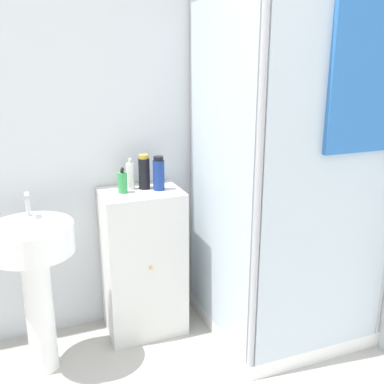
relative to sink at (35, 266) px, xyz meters
name	(u,v)px	position (x,y,z in m)	size (l,w,h in m)	color
wall_back	(55,131)	(0.19, 0.39, 0.63)	(6.40, 0.06, 2.50)	silver
shower_enclosure	(283,246)	(1.38, -0.17, -0.04)	(0.87, 0.90, 1.98)	white
vanity_cabinet	(143,262)	(0.62, 0.18, -0.17)	(0.47, 0.37, 0.91)	silver
sink	(35,266)	(0.00, 0.00, 0.00)	(0.42, 0.42, 0.98)	white
soap_dispenser	(123,182)	(0.52, 0.18, 0.35)	(0.05, 0.05, 0.15)	green
shampoo_bottle_tall_black	(144,172)	(0.66, 0.22, 0.39)	(0.07, 0.07, 0.21)	black
shampoo_bottle_blue	(159,174)	(0.73, 0.16, 0.38)	(0.07, 0.07, 0.20)	navy
lotion_bottle_white	(130,176)	(0.58, 0.24, 0.37)	(0.05, 0.05, 0.19)	white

